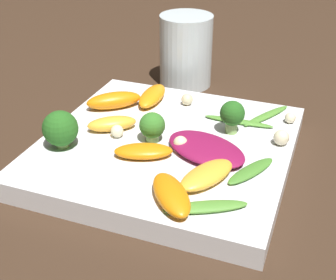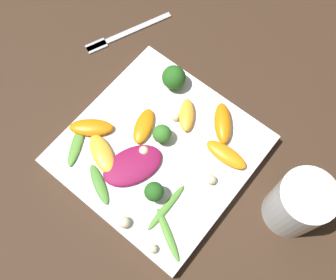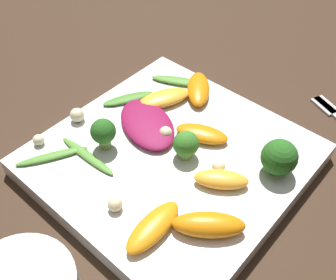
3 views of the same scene
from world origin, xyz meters
name	(u,v)px [view 1 (image 1 of 3)]	position (x,y,z in m)	size (l,w,h in m)	color
ground_plane	(167,158)	(0.00, 0.00, 0.00)	(2.40, 2.40, 0.00)	#382619
plate	(167,149)	(0.00, 0.00, 0.01)	(0.29, 0.29, 0.03)	white
drinking_glass	(186,51)	(0.05, -0.22, 0.06)	(0.08, 0.08, 0.11)	silver
radicchio_leaf_0	(206,148)	(-0.05, 0.01, 0.03)	(0.12, 0.09, 0.01)	maroon
orange_segment_0	(171,194)	(-0.05, 0.11, 0.03)	(0.07, 0.08, 0.02)	orange
orange_segment_1	(113,123)	(0.07, 0.00, 0.03)	(0.06, 0.05, 0.02)	#FCAD33
orange_segment_2	(152,96)	(0.06, -0.09, 0.03)	(0.03, 0.07, 0.02)	orange
orange_segment_3	(207,175)	(-0.07, 0.06, 0.03)	(0.06, 0.08, 0.01)	#FCAD33
orange_segment_4	(114,100)	(0.10, -0.06, 0.04)	(0.07, 0.07, 0.02)	orange
orange_segment_5	(143,151)	(0.01, 0.04, 0.03)	(0.07, 0.05, 0.01)	orange
broccoli_floret_0	(60,129)	(0.11, 0.06, 0.05)	(0.04, 0.04, 0.04)	#84AD5B
broccoli_floret_1	(152,126)	(0.02, 0.01, 0.04)	(0.03, 0.03, 0.04)	#84AD5B
broccoli_floret_2	(232,115)	(-0.07, -0.05, 0.05)	(0.03, 0.03, 0.04)	#84AD5B
arugula_sprig_0	(266,116)	(-0.10, -0.10, 0.03)	(0.05, 0.08, 0.01)	#518E33
arugula_sprig_1	(238,121)	(-0.07, -0.07, 0.03)	(0.09, 0.01, 0.01)	#518E33
arugula_sprig_2	(205,207)	(-0.08, 0.11, 0.03)	(0.08, 0.05, 0.01)	#518E33
arugula_sprig_3	(251,171)	(-0.11, 0.03, 0.03)	(0.05, 0.07, 0.01)	#47842D
macadamia_nut_0	(180,143)	(-0.02, 0.01, 0.03)	(0.02, 0.02, 0.02)	beige
macadamia_nut_1	(117,131)	(0.06, 0.01, 0.03)	(0.02, 0.02, 0.02)	beige
macadamia_nut_2	(187,99)	(0.01, -0.10, 0.03)	(0.02, 0.02, 0.02)	beige
macadamia_nut_3	(290,118)	(-0.13, -0.10, 0.03)	(0.01, 0.01, 0.01)	beige
macadamia_nut_4	(281,138)	(-0.13, -0.04, 0.03)	(0.02, 0.02, 0.02)	beige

